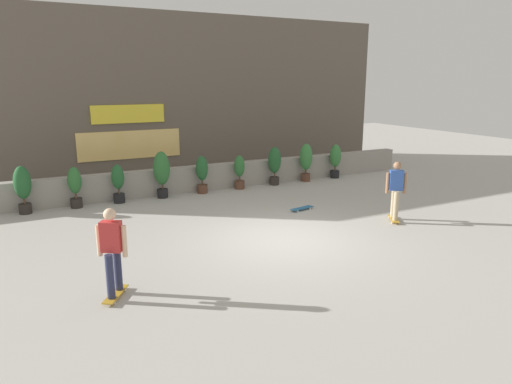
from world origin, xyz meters
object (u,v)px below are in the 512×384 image
Objects in this scene: potted_plant_0 at (23,186)px; skater_by_wall_right at (396,189)px; potted_plant_7 at (306,160)px; skater_by_wall_left at (112,249)px; potted_plant_1 at (75,185)px; potted_plant_4 at (202,173)px; potted_plant_5 at (239,171)px; potted_plant_8 at (335,159)px; skateboard_near_camera at (302,208)px; potted_plant_3 at (162,171)px; potted_plant_6 at (275,163)px; potted_plant_2 at (118,182)px.

skater_by_wall_right is (9.21, -5.62, 0.11)m from potted_plant_0.
skater_by_wall_left is at bearing -141.54° from potted_plant_7.
potted_plant_1 is 0.98× the size of potted_plant_4.
potted_plant_5 is 0.91× the size of potted_plant_8.
potted_plant_5 is 4.29m from potted_plant_8.
potted_plant_5 is at bearing 49.94° from skater_by_wall_left.
skater_by_wall_left is at bearing -145.67° from potted_plant_8.
potted_plant_5 is at bearing 180.00° from potted_plant_7.
skater_by_wall_right is 2.06× the size of skateboard_near_camera.
potted_plant_8 is (9.91, 0.00, 0.06)m from potted_plant_1.
potted_plant_0 is 8.32m from skateboard_near_camera.
skateboard_near_camera is at bearing -46.25° from potted_plant_3.
potted_plant_6 is 3.71m from skateboard_near_camera.
potted_plant_6 reaches higher than potted_plant_2.
potted_plant_7 is (9.94, 0.00, 0.02)m from potted_plant_0.
skater_by_wall_left reaches higher than potted_plant_3.
potted_plant_8 is 5.23m from skateboard_near_camera.
potted_plant_1 is 0.76× the size of skater_by_wall_left.
potted_plant_4 is at bearing -180.00° from potted_plant_5.
potted_plant_1 is 1.02× the size of potted_plant_2.
potted_plant_5 is at bearing 110.88° from skater_by_wall_right.
potted_plant_2 is at bearing 180.00° from potted_plant_8.
skater_by_wall_right is at bearing -97.39° from potted_plant_7.
potted_plant_7 is at bearing -0.00° from potted_plant_1.
potted_plant_7 is 11.06m from skater_by_wall_left.
potted_plant_8 is 1.65× the size of skateboard_near_camera.
potted_plant_8 reaches higher than potted_plant_2.
potted_plant_5 is 8.99m from skater_by_wall_left.
potted_plant_4 is at bearing -0.00° from potted_plant_2.
potted_plant_4 reaches higher than potted_plant_2.
potted_plant_4 reaches higher than potted_plant_5.
skateboard_near_camera is at bearing -106.16° from potted_plant_6.
potted_plant_2 is 8.61m from potted_plant_8.
potted_plant_0 is at bearing 155.16° from skateboard_near_camera.
potted_plant_0 is 1.00× the size of potted_plant_6.
skater_by_wall_left is (-8.66, -6.88, 0.09)m from potted_plant_7.
potted_plant_5 is 0.73× the size of skater_by_wall_left.
potted_plant_7 reaches higher than skateboard_near_camera.
potted_plant_3 is 4.34m from potted_plant_6.
potted_plant_7 is at bearing 0.00° from potted_plant_0.
potted_plant_2 is 0.74× the size of skater_by_wall_right.
skateboard_near_camera is (7.52, -3.48, -0.77)m from potted_plant_0.
potted_plant_1 is at bearing 180.00° from potted_plant_5.
skater_by_wall_right is 1.00× the size of skater_by_wall_left.
potted_plant_1 is at bearing 180.00° from potted_plant_3.
potted_plant_4 is (2.87, -0.00, 0.05)m from potted_plant_2.
potted_plant_7 is at bearing -0.00° from potted_plant_5.
potted_plant_2 reaches higher than potted_plant_5.
potted_plant_1 is 0.87× the size of potted_plant_7.
potted_plant_7 is (1.41, 0.00, 0.03)m from potted_plant_6.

